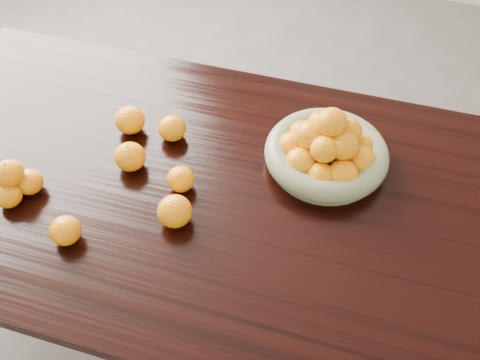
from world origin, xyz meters
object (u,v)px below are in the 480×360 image
(fruit_bowl, at_px, (327,150))
(orange_pyramid, at_px, (14,182))
(loose_orange_0, at_px, (130,157))
(dining_table, at_px, (227,211))

(fruit_bowl, bearing_deg, orange_pyramid, -156.04)
(orange_pyramid, relative_size, loose_orange_0, 1.56)
(orange_pyramid, bearing_deg, dining_table, 17.42)
(loose_orange_0, bearing_deg, dining_table, -1.64)
(orange_pyramid, bearing_deg, loose_orange_0, 34.71)
(fruit_bowl, xyz_separation_m, orange_pyramid, (-0.76, -0.34, -0.01))
(fruit_bowl, distance_m, loose_orange_0, 0.54)
(dining_table, xyz_separation_m, orange_pyramid, (-0.53, -0.16, 0.13))
(fruit_bowl, relative_size, loose_orange_0, 3.98)
(orange_pyramid, height_order, loose_orange_0, orange_pyramid)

